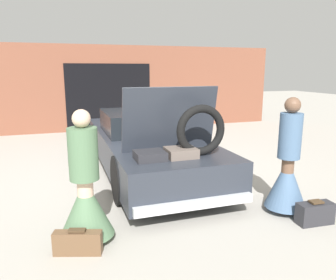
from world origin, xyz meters
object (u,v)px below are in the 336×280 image
at_px(person_right, 287,172).
at_px(suitcase_beside_left_person, 78,243).
at_px(suitcase_beside_right_person, 315,213).
at_px(car, 147,144).
at_px(person_left, 86,196).

bearing_deg(person_right, suitcase_beside_left_person, 94.56).
bearing_deg(suitcase_beside_right_person, car, 117.22).
relative_size(car, person_right, 2.99).
bearing_deg(person_right, suitcase_beside_right_person, -163.05).
bearing_deg(suitcase_beside_right_person, suitcase_beside_left_person, 175.43).
distance_m(person_right, suitcase_beside_left_person, 2.95).
bearing_deg(person_right, person_left, 88.92).
xyz_separation_m(car, suitcase_beside_left_person, (-1.52, -2.71, -0.42)).
height_order(car, person_left, car).
relative_size(suitcase_beside_left_person, suitcase_beside_right_person, 1.10).
bearing_deg(car, person_right, -61.03).
height_order(person_left, suitcase_beside_left_person, person_left).
height_order(car, suitcase_beside_right_person, car).
xyz_separation_m(car, person_right, (1.39, -2.50, 0.03)).
distance_m(car, suitcase_beside_right_person, 3.34).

